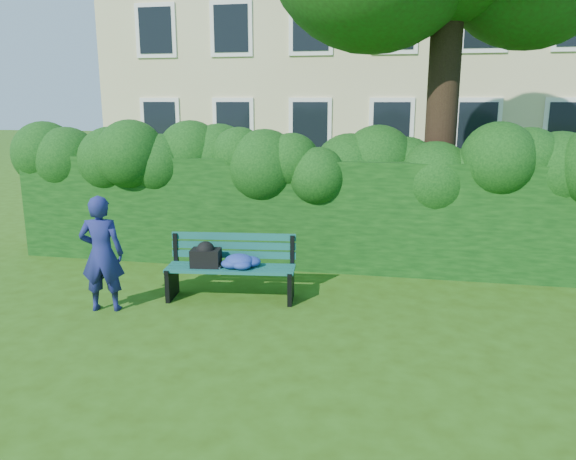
# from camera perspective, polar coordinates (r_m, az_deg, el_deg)

# --- Properties ---
(ground) EXTENTS (80.00, 80.00, 0.00)m
(ground) POSITION_cam_1_polar(r_m,az_deg,el_deg) (7.60, -0.90, -8.00)
(ground) COLOR #2C4C0E
(ground) RESTS_ON ground
(apartment_building) EXTENTS (16.00, 8.08, 12.00)m
(apartment_building) POSITION_cam_1_polar(r_m,az_deg,el_deg) (21.22, 7.66, 21.83)
(apartment_building) COLOR #C4BB83
(apartment_building) RESTS_ON ground
(hedge) EXTENTS (10.00, 1.00, 1.80)m
(hedge) POSITION_cam_1_polar(r_m,az_deg,el_deg) (9.44, 1.91, 1.86)
(hedge) COLOR black
(hedge) RESTS_ON ground
(park_bench) EXTENTS (1.83, 0.76, 0.89)m
(park_bench) POSITION_cam_1_polar(r_m,az_deg,el_deg) (7.88, -6.06, -3.45)
(park_bench) COLOR #11564D
(park_bench) RESTS_ON ground
(man_reading) EXTENTS (0.63, 0.49, 1.55)m
(man_reading) POSITION_cam_1_polar(r_m,az_deg,el_deg) (7.73, -18.40, -2.31)
(man_reading) COLOR navy
(man_reading) RESTS_ON ground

